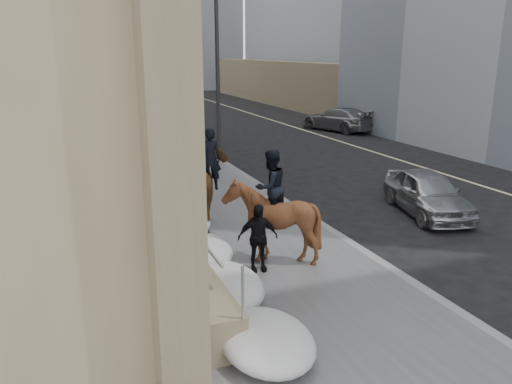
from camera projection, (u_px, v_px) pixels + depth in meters
ground at (291, 295)px, 10.45m from camera, size 140.00×140.00×0.00m
sidewalk at (179, 181)px, 19.36m from camera, size 5.00×80.00×0.12m
curb at (243, 175)px, 20.30m from camera, size 0.24×80.00×0.12m
lane_line at (402, 161)px, 23.12m from camera, size 0.15×70.00×0.01m
far_podium at (489, 113)px, 24.36m from camera, size 2.00×80.00×4.00m
bg_building_far at (32, 13)px, 69.90m from camera, size 24.00×12.00×20.00m
streetlight_mid at (214, 58)px, 22.68m from camera, size 1.71×0.24×8.00m
streetlight_far at (142, 55)px, 40.55m from camera, size 1.71×0.24×8.00m
traffic_signal at (164, 67)px, 29.75m from camera, size 4.10×0.22×6.00m
snow_bank at (151, 186)px, 17.06m from camera, size 1.70×18.10×0.76m
mounted_horse_left at (209, 187)px, 13.73m from camera, size 1.85×2.95×2.81m
mounted_horse_right at (271, 216)px, 11.54m from camera, size 2.12×2.24×2.66m
pedestrian at (258, 238)px, 11.13m from camera, size 0.96×0.51×1.57m
car_silver at (427, 193)px, 15.48m from camera, size 2.57×4.27×1.36m
car_grey at (338, 119)px, 31.65m from camera, size 3.52×5.45×1.47m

